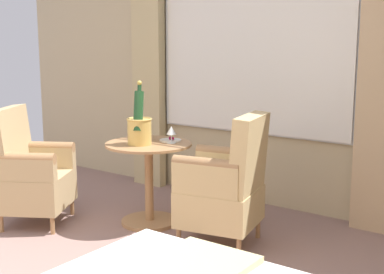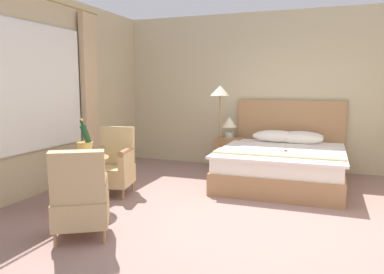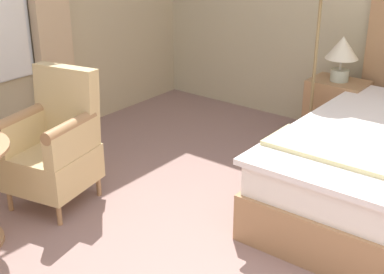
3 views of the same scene
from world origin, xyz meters
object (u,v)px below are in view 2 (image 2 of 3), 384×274
(bedside_lamp, at_px, (229,124))
(wine_glass_near_edge, at_px, (65,152))
(side_table_round, at_px, (82,179))
(snack_plate, at_px, (74,155))
(bed, at_px, (282,162))
(nightstand, at_px, (229,153))
(floor_lamp_brass, at_px, (220,99))
(champagne_bucket, at_px, (85,147))
(armchair_by_window, at_px, (114,164))
(wine_glass_near_bucket, at_px, (81,148))
(armchair_facing_bed, at_px, (80,199))

(bedside_lamp, height_order, wine_glass_near_edge, bedside_lamp)
(side_table_round, xyz_separation_m, snack_plate, (-0.17, 0.09, 0.29))
(bed, height_order, snack_plate, bed)
(nightstand, height_order, snack_plate, snack_plate)
(side_table_round, bearing_deg, floor_lamp_brass, 68.28)
(champagne_bucket, bearing_deg, armchair_by_window, 95.63)
(side_table_round, xyz_separation_m, champagne_bucket, (0.09, -0.02, 0.43))
(floor_lamp_brass, xyz_separation_m, champagne_bucket, (-0.99, -2.72, -0.52))
(wine_glass_near_bucket, distance_m, wine_glass_near_edge, 0.33)
(bedside_lamp, distance_m, armchair_facing_bed, 3.89)
(wine_glass_near_bucket, distance_m, armchair_by_window, 0.70)
(armchair_by_window, bearing_deg, wine_glass_near_edge, -96.66)
(armchair_facing_bed, bearing_deg, wine_glass_near_bucket, 125.36)
(nightstand, xyz_separation_m, wine_glass_near_edge, (-1.27, -3.19, 0.48))
(bedside_lamp, height_order, armchair_facing_bed, bedside_lamp)
(floor_lamp_brass, bearing_deg, armchair_facing_bed, -98.25)
(bed, relative_size, nightstand, 3.70)
(armchair_facing_bed, bearing_deg, nightstand, 80.99)
(floor_lamp_brass, relative_size, armchair_facing_bed, 1.64)
(bed, relative_size, armchair_facing_bed, 2.30)
(wine_glass_near_edge, bearing_deg, armchair_facing_bed, -43.05)
(bed, relative_size, floor_lamp_brass, 1.40)
(armchair_by_window, bearing_deg, snack_plate, -105.45)
(snack_plate, bearing_deg, bedside_lamp, 65.33)
(bedside_lamp, distance_m, wine_glass_near_edge, 3.44)
(champagne_bucket, xyz_separation_m, snack_plate, (-0.26, 0.11, -0.14))
(nightstand, distance_m, champagne_bucket, 3.27)
(nightstand, bearing_deg, side_table_round, -111.24)
(bed, height_order, wine_glass_near_bucket, bed)
(floor_lamp_brass, bearing_deg, champagne_bucket, -109.95)
(wine_glass_near_edge, relative_size, armchair_by_window, 0.14)
(bedside_lamp, height_order, side_table_round, bedside_lamp)
(nightstand, xyz_separation_m, snack_plate, (-1.35, -2.93, 0.39))
(wine_glass_near_bucket, distance_m, armchair_facing_bed, 1.22)
(bed, distance_m, snack_plate, 3.31)
(floor_lamp_brass, height_order, snack_plate, floor_lamp_brass)
(floor_lamp_brass, distance_m, armchair_by_window, 2.39)
(armchair_facing_bed, bearing_deg, floor_lamp_brass, 81.75)
(bedside_lamp, bearing_deg, champagne_bucket, -109.65)
(floor_lamp_brass, xyz_separation_m, side_table_round, (-1.08, -2.70, -0.95))
(bed, xyz_separation_m, champagne_bucket, (-2.18, -2.31, 0.49))
(bedside_lamp, bearing_deg, wine_glass_near_bucket, -114.04)
(bed, distance_m, nightstand, 1.32)
(nightstand, xyz_separation_m, armchair_by_window, (-1.16, -2.26, 0.14))
(side_table_round, distance_m, wine_glass_near_edge, 0.43)
(snack_plate, height_order, armchair_facing_bed, armchair_facing_bed)
(side_table_round, bearing_deg, snack_plate, 151.73)
(champagne_bucket, xyz_separation_m, wine_glass_near_bucket, (-0.19, 0.17, -0.05))
(wine_glass_near_bucket, xyz_separation_m, armchair_by_window, (0.12, 0.60, -0.33))
(armchair_by_window, bearing_deg, bedside_lamp, 62.82)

